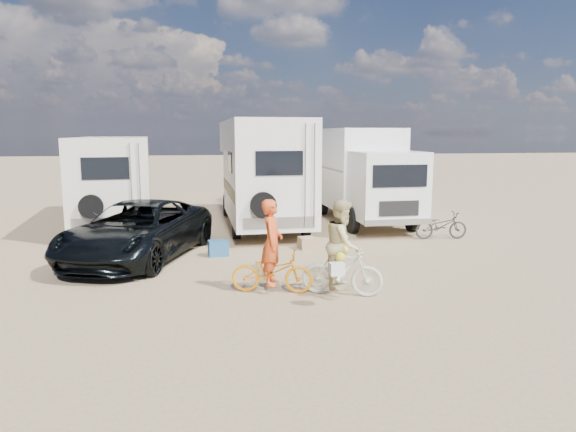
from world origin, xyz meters
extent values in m
plane|color=tan|center=(0.00, 0.00, 0.00)|extent=(140.00, 140.00, 0.00)
imported|color=black|center=(-3.62, 1.99, 0.79)|extent=(4.36, 6.20, 1.57)
imported|color=orange|center=(-0.38, -1.62, 0.46)|extent=(1.87, 1.04, 0.93)
imported|color=beige|center=(1.06, -2.08, 0.52)|extent=(1.79, 1.11, 1.04)
imported|color=#DC4D1D|center=(-0.38, -1.62, 0.93)|extent=(0.60, 0.77, 1.86)
imported|color=#CFBF7F|center=(1.06, -2.08, 0.94)|extent=(1.01, 1.12, 1.88)
imported|color=#262826|center=(5.81, 3.15, 0.45)|extent=(1.74, 0.72, 0.90)
cube|color=#245783|center=(-1.44, 1.95, 0.22)|extent=(0.59, 0.46, 0.44)
cube|color=#9C7C5A|center=(1.19, 2.42, 0.18)|extent=(0.50, 0.50, 0.35)
camera|label=1|loc=(-1.77, -12.33, 3.42)|focal=32.08mm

